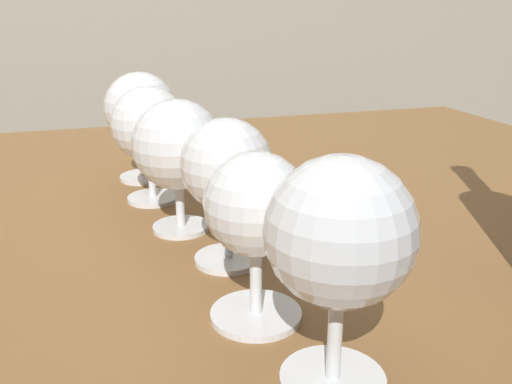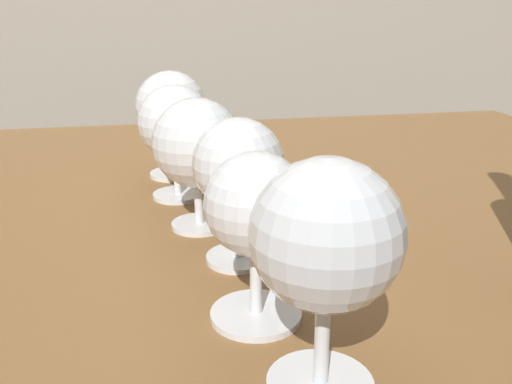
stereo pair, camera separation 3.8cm
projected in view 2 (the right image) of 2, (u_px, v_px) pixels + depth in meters
The scene contains 7 objects.
dining_table at pixel (165, 269), 0.67m from camera, with size 1.45×0.93×0.74m.
wine_glass_cabernet at pixel (326, 240), 0.31m from camera, with size 0.09×0.09×0.14m.
wine_glass_pinot at pixel (256, 210), 0.38m from camera, with size 0.07×0.07×0.13m.
wine_glass_port at pixel (238, 168), 0.48m from camera, with size 0.08×0.08×0.13m.
wine_glass_chardonnay at pixel (197, 144), 0.55m from camera, with size 0.09×0.09×0.13m.
wine_glass_amber at pixel (175, 125), 0.64m from camera, with size 0.09×0.09×0.13m.
wine_glass_rose at pixel (171, 109), 0.72m from camera, with size 0.09×0.09×0.14m.
Camera 2 is at (-0.01, -0.61, 0.96)m, focal length 39.15 mm.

